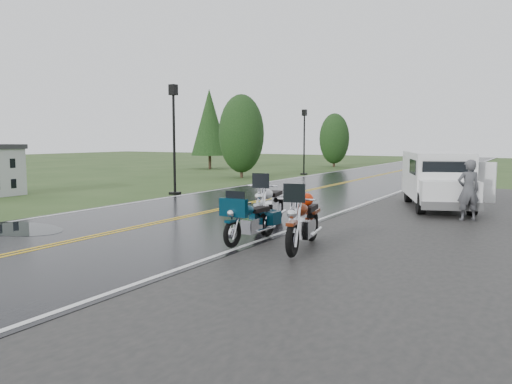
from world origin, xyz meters
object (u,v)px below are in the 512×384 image
person_at_van (468,191)px  lamp_post_far_left (304,142)px  lamp_post_near_left (174,139)px  motorcycle_teal (232,222)px  motorcycle_silver (259,205)px  van_white (422,184)px  motorcycle_red (293,225)px

person_at_van → lamp_post_far_left: lamp_post_far_left is taller
lamp_post_near_left → person_at_van: bearing=-5.4°
motorcycle_teal → person_at_van: size_ratio=1.18×
person_at_van → motorcycle_silver: bearing=17.1°
motorcycle_teal → van_white: bearing=72.0°
lamp_post_near_left → lamp_post_far_left: lamp_post_near_left is taller
motorcycle_teal → lamp_post_far_left: size_ratio=0.48×
van_white → person_at_van: bearing=-41.2°
lamp_post_near_left → motorcycle_silver: bearing=-37.5°
van_white → lamp_post_far_left: size_ratio=1.16×
motorcycle_red → lamp_post_far_left: lamp_post_far_left is taller
van_white → lamp_post_far_left: lamp_post_far_left is taller
motorcycle_silver → van_white: bearing=48.8°
van_white → person_at_van: size_ratio=2.83×
motorcycle_silver → lamp_post_far_left: size_ratio=0.56×
motorcycle_red → motorcycle_teal: motorcycle_red is taller
motorcycle_red → motorcycle_teal: bearing=162.9°
motorcycle_red → person_at_van: bearing=59.7°
motorcycle_silver → person_at_van: person_at_van is taller
van_white → person_at_van: van_white is taller
lamp_post_near_left → van_white: bearing=-3.2°
motorcycle_red → lamp_post_near_left: 12.73m
motorcycle_teal → lamp_post_near_left: lamp_post_near_left is taller
motorcycle_teal → lamp_post_far_left: 23.26m
motorcycle_silver → lamp_post_near_left: bearing=129.7°
van_white → lamp_post_far_left: (-10.80, 14.32, 1.21)m
motorcycle_silver → van_white: van_white is taller
motorcycle_teal → lamp_post_far_left: lamp_post_far_left is taller
motorcycle_teal → van_white: 7.72m
motorcycle_teal → person_at_van: 7.81m
person_at_van → lamp_post_near_left: 12.20m
lamp_post_far_left → van_white: bearing=-53.0°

